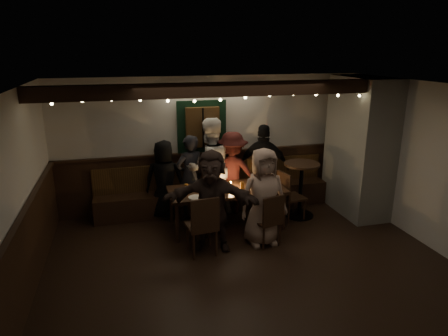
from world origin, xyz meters
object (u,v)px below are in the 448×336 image
object	(u,v)px
high_top	(301,183)
person_f	(212,201)
person_e	(264,167)
chair_near_left	(203,223)
dining_table	(227,192)
person_b	(190,176)
chair_near_right	(270,218)
chair_end	(288,193)
person_a	(165,180)
person_c	(210,167)
person_d	(232,173)
person_g	(263,197)

from	to	relation	value
high_top	person_f	size ratio (longest dim) A/B	0.65
person_e	person_f	size ratio (longest dim) A/B	1.04
chair_near_left	person_f	distance (m)	0.38
dining_table	person_b	world-z (taller)	person_b
chair_near_right	high_top	xyz separation A→B (m)	(1.00, 0.99, 0.17)
high_top	chair_end	bearing A→B (deg)	-158.75
person_a	person_c	xyz separation A→B (m)	(0.84, -0.06, 0.20)
chair_end	person_d	size ratio (longest dim) A/B	0.59
person_b	person_e	xyz separation A→B (m)	(1.49, 0.07, 0.05)
person_c	person_f	size ratio (longest dim) A/B	1.16
high_top	person_c	distance (m)	1.74
person_a	person_d	bearing A→B (deg)	-170.71
dining_table	chair_near_right	bearing A→B (deg)	-61.07
person_c	person_d	world-z (taller)	person_c
person_a	person_f	world-z (taller)	person_f
person_a	person_c	distance (m)	0.87
chair_near_left	chair_end	size ratio (longest dim) A/B	1.04
chair_near_left	person_a	distance (m)	1.68
dining_table	person_b	size ratio (longest dim) A/B	1.29
chair_near_right	person_a	world-z (taller)	person_a
chair_near_left	person_a	xyz separation A→B (m)	(-0.39, 1.63, 0.19)
chair_near_left	chair_near_right	bearing A→B (deg)	2.25
high_top	person_g	world-z (taller)	person_g
chair_end	person_d	world-z (taller)	person_d
person_b	person_e	distance (m)	1.49
person_a	person_d	distance (m)	1.29
chair_end	person_g	bearing A→B (deg)	-135.86
person_b	chair_near_left	bearing A→B (deg)	67.60
dining_table	person_g	world-z (taller)	person_g
dining_table	person_a	xyz separation A→B (m)	(-1.00, 0.72, 0.08)
high_top	person_d	distance (m)	1.31
high_top	person_a	distance (m)	2.55
high_top	person_a	bearing A→B (deg)	166.65
chair_end	person_d	distance (m)	1.13
dining_table	chair_near_left	distance (m)	1.10
chair_near_right	person_b	bearing A→B (deg)	123.52
person_b	high_top	bearing A→B (deg)	145.66
chair_near_right	dining_table	bearing A→B (deg)	118.93
person_b	person_e	size ratio (longest dim) A/B	0.94
dining_table	person_a	size ratio (longest dim) A/B	1.37
high_top	person_d	bearing A→B (deg)	155.95
person_e	person_f	bearing A→B (deg)	68.60
chair_end	person_f	size ratio (longest dim) A/B	0.58
person_c	high_top	bearing A→B (deg)	144.01
dining_table	person_b	xyz separation A→B (m)	(-0.53, 0.66, 0.12)
person_d	person_g	size ratio (longest dim) A/B	0.99
chair_near_left	person_f	world-z (taller)	person_f
person_c	person_f	distance (m)	1.38
chair_near_right	chair_end	world-z (taller)	chair_end
person_c	chair_near_right	bearing A→B (deg)	94.61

